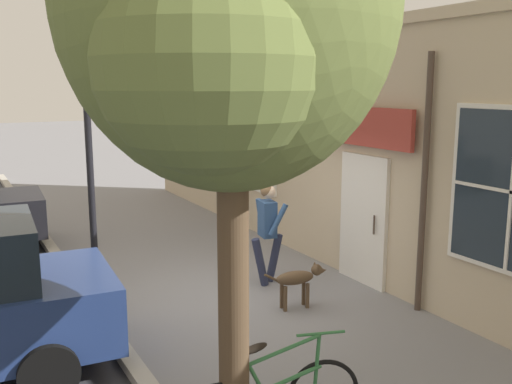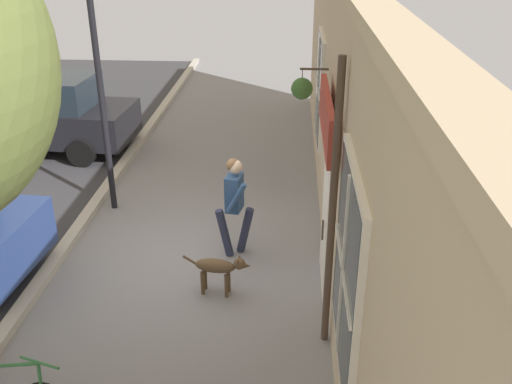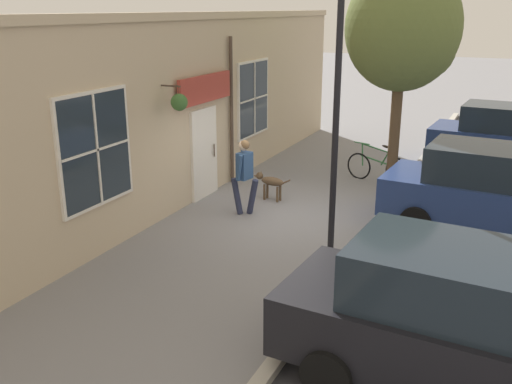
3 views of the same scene
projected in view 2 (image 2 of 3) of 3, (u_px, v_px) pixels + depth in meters
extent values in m
plane|color=gray|center=(185.00, 260.00, 9.03)|extent=(90.00, 90.00, 0.00)
cube|color=#B2ADA3|center=(61.00, 252.00, 9.11)|extent=(0.20, 28.00, 0.12)
cube|color=#C6B293|center=(342.00, 144.00, 8.03)|extent=(0.30, 18.00, 4.03)
cube|color=white|center=(328.00, 218.00, 8.06)|extent=(0.10, 1.10, 2.10)
cube|color=#232D38|center=(326.00, 221.00, 8.09)|extent=(0.03, 0.90, 1.90)
cylinder|color=#47382D|center=(323.00, 230.00, 7.75)|extent=(0.03, 0.03, 0.30)
cube|color=#AD3D33|center=(326.00, 117.00, 7.42)|extent=(0.08, 2.20, 0.60)
cylinder|color=#47382D|center=(332.00, 214.00, 6.55)|extent=(0.09, 0.09, 3.63)
cylinder|color=#47382D|center=(314.00, 69.00, 8.74)|extent=(0.44, 0.04, 0.04)
cylinder|color=#47382D|center=(302.00, 80.00, 8.83)|extent=(0.01, 0.01, 0.34)
cone|color=#2D2823|center=(302.00, 94.00, 8.92)|extent=(0.32, 0.32, 0.18)
sphere|color=#3D6B33|center=(302.00, 89.00, 8.88)|extent=(0.34, 0.34, 0.34)
cube|color=white|center=(320.00, 87.00, 10.99)|extent=(0.08, 1.82, 2.02)
cube|color=#232D38|center=(319.00, 87.00, 10.99)|extent=(0.03, 1.70, 1.90)
cube|color=white|center=(318.00, 87.00, 10.99)|extent=(0.04, 0.04, 1.90)
cube|color=white|center=(318.00, 87.00, 10.99)|extent=(0.04, 1.70, 0.04)
cube|color=white|center=(349.00, 270.00, 5.25)|extent=(0.08, 1.82, 2.02)
cube|color=#232D38|center=(345.00, 270.00, 5.25)|extent=(0.03, 1.70, 1.90)
cube|color=white|center=(343.00, 269.00, 5.25)|extent=(0.04, 0.04, 1.90)
cube|color=white|center=(343.00, 269.00, 5.25)|extent=(0.04, 1.70, 0.04)
cylinder|color=#282D47|center=(245.00, 230.00, 9.08)|extent=(0.31, 0.18, 0.80)
cylinder|color=#282D47|center=(225.00, 233.00, 9.01)|extent=(0.31, 0.18, 0.80)
cube|color=#2D4C7A|center=(234.00, 193.00, 8.75)|extent=(0.28, 0.37, 0.58)
sphere|color=beige|center=(235.00, 167.00, 8.56)|extent=(0.22, 0.22, 0.22)
sphere|color=brown|center=(233.00, 165.00, 8.56)|extent=(0.21, 0.21, 0.21)
cylinder|color=#2D4C7A|center=(236.00, 186.00, 8.96)|extent=(0.17, 0.11, 0.57)
cylinder|color=#2D4C7A|center=(236.00, 198.00, 8.51)|extent=(0.34, 0.14, 0.52)
ellipsoid|color=brown|center=(215.00, 266.00, 8.04)|extent=(0.61, 0.30, 0.20)
cylinder|color=brown|center=(229.00, 281.00, 8.18)|extent=(0.06, 0.06, 0.37)
cylinder|color=brown|center=(226.00, 286.00, 8.07)|extent=(0.06, 0.06, 0.37)
cylinder|color=brown|center=(205.00, 278.00, 8.25)|extent=(0.06, 0.06, 0.37)
cylinder|color=brown|center=(203.00, 283.00, 8.13)|extent=(0.06, 0.06, 0.37)
sphere|color=brown|center=(239.00, 264.00, 7.94)|extent=(0.17, 0.17, 0.17)
cone|color=brown|center=(247.00, 266.00, 7.93)|extent=(0.11, 0.10, 0.09)
cone|color=brown|center=(239.00, 257.00, 7.96)|extent=(0.06, 0.06, 0.07)
cone|color=brown|center=(238.00, 261.00, 7.87)|extent=(0.06, 0.06, 0.07)
cylinder|color=brown|center=(190.00, 260.00, 8.08)|extent=(0.21, 0.06, 0.14)
cylinder|color=#33723F|center=(1.00, 366.00, 5.67)|extent=(0.82, 0.11, 0.21)
cylinder|color=#33723F|center=(39.00, 363.00, 5.57)|extent=(0.45, 0.16, 0.03)
cube|color=black|center=(39.00, 121.00, 13.12)|extent=(4.41, 2.04, 0.76)
cube|color=#1E2833|center=(43.00, 91.00, 12.78)|extent=(2.33, 1.69, 0.68)
cylinder|color=black|center=(8.00, 122.00, 14.22)|extent=(0.63, 0.22, 0.62)
cylinder|color=black|center=(81.00, 153.00, 12.34)|extent=(0.63, 0.22, 0.62)
cylinder|color=black|center=(110.00, 127.00, 13.91)|extent=(0.63, 0.22, 0.62)
cylinder|color=black|center=(10.00, 236.00, 9.08)|extent=(0.63, 0.22, 0.62)
cylinder|color=black|center=(101.00, 92.00, 9.73)|extent=(0.11, 0.11, 4.43)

